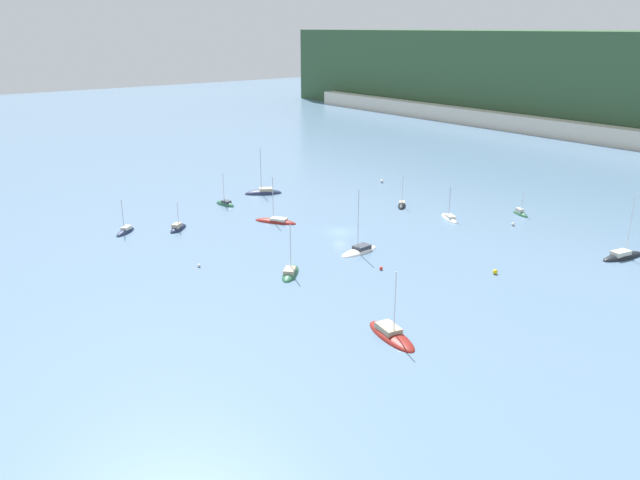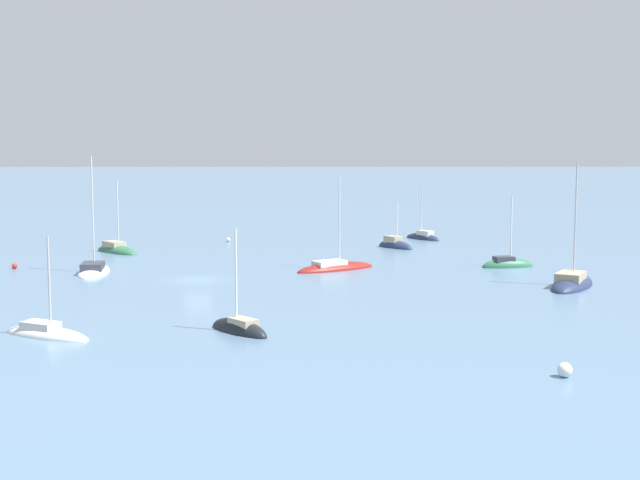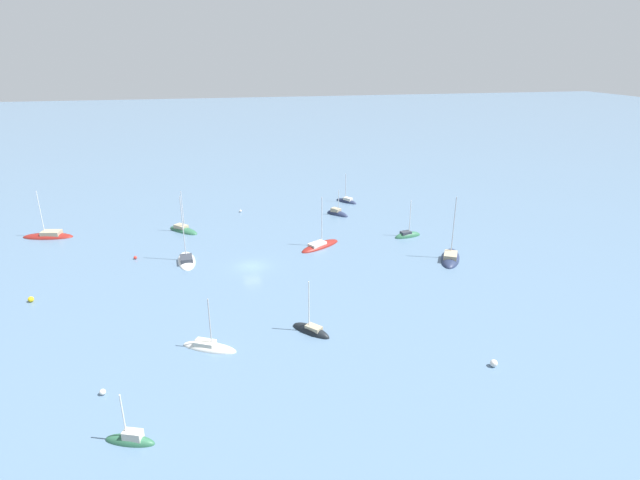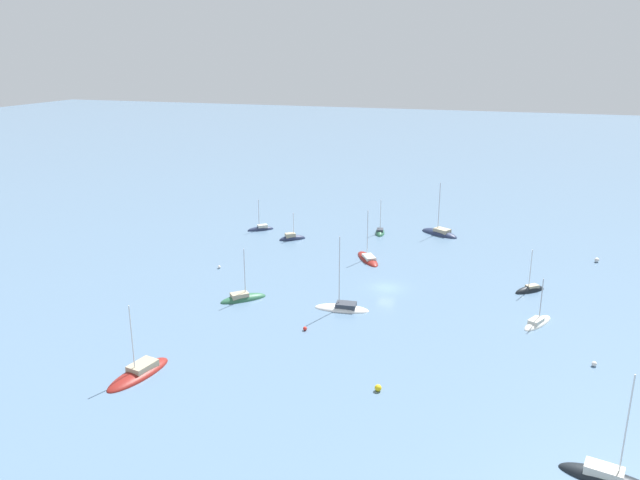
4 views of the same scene
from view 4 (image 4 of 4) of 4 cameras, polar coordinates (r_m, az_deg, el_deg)
name	(u,v)px [view 4 (image 4 of 4)]	position (r m, az deg, el deg)	size (l,w,h in m)	color
ground_plane	(386,288)	(96.96, 6.08, -4.36)	(600.00, 600.00, 0.00)	slate
sailboat_0	(342,308)	(88.72, 2.04, -6.28)	(3.44, 8.02, 11.35)	white
sailboat_1	(243,299)	(92.64, -7.06, -5.38)	(6.42, 6.56, 8.59)	#2D6647
sailboat_2	(139,374)	(74.89, -16.22, -11.66)	(9.40, 4.65, 9.35)	maroon
sailboat_3	(439,234)	(126.08, 10.87, 0.55)	(6.55, 8.62, 11.35)	#232D4C
sailboat_5	(537,323)	(89.12, 19.26, -7.20)	(6.68, 4.60, 6.97)	white
sailboat_7	(530,291)	(100.26, 18.63, -4.42)	(4.76, 5.03, 7.53)	black
sailboat_8	(368,259)	(109.32, 4.39, -1.76)	(8.42, 6.56, 9.50)	maroon
sailboat_9	(380,233)	(125.16, 5.50, 0.65)	(5.45, 2.74, 7.68)	#2D6647
sailboat_10	(261,229)	(127.42, -5.44, 0.96)	(4.62, 5.30, 7.11)	#232D4C
sailboat_11	(292,239)	(120.65, -2.56, 0.10)	(4.57, 5.26, 6.09)	#232D4C
mooring_buoy_0	(305,329)	(82.32, -1.38, -8.10)	(0.53, 0.53, 0.53)	red
mooring_buoy_1	(219,267)	(105.98, -9.20, -2.45)	(0.52, 0.52, 0.52)	white
mooring_buoy_2	(597,260)	(117.80, 23.98, -1.68)	(0.79, 0.79, 0.79)	white
mooring_buoy_3	(594,364)	(80.24, 23.78, -10.33)	(0.61, 0.61, 0.61)	white
mooring_buoy_4	(378,388)	(69.13, 5.33, -13.31)	(0.75, 0.75, 0.75)	yellow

